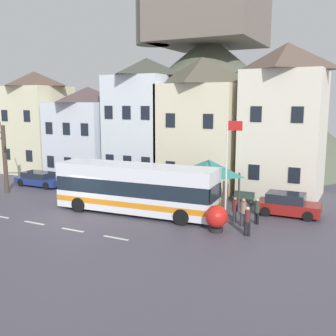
% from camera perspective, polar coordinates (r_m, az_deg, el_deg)
% --- Properties ---
extents(ground_plane, '(40.00, 60.00, 0.07)m').
position_cam_1_polar(ground_plane, '(26.30, -13.27, -7.05)').
color(ground_plane, '#4B4754').
extents(townhouse_00, '(6.05, 5.38, 10.37)m').
position_cam_1_polar(townhouse_00, '(43.75, -18.31, 6.19)').
color(townhouse_00, beige).
rests_on(townhouse_00, ground_plane).
extents(townhouse_01, '(6.23, 6.53, 8.75)m').
position_cam_1_polar(townhouse_01, '(40.02, -11.24, 5.06)').
color(townhouse_01, silver).
rests_on(townhouse_01, ground_plane).
extents(townhouse_02, '(5.39, 6.79, 11.15)m').
position_cam_1_polar(townhouse_02, '(36.41, -3.03, 6.70)').
color(townhouse_02, silver).
rests_on(townhouse_02, ground_plane).
extents(townhouse_03, '(6.34, 5.32, 10.89)m').
position_cam_1_polar(townhouse_03, '(33.27, 4.86, 6.19)').
color(townhouse_03, beige).
rests_on(townhouse_03, ground_plane).
extents(townhouse_04, '(5.66, 6.01, 11.65)m').
position_cam_1_polar(townhouse_04, '(31.71, 16.31, 6.36)').
color(townhouse_04, silver).
rests_on(townhouse_04, ground_plane).
extents(hilltop_castle, '(38.46, 38.46, 24.33)m').
position_cam_1_polar(hilltop_castle, '(51.87, 5.69, 10.53)').
color(hilltop_castle, '#595F4C').
rests_on(hilltop_castle, ground_plane).
extents(transit_bus, '(11.07, 3.23, 3.27)m').
position_cam_1_polar(transit_bus, '(26.33, -4.64, -3.04)').
color(transit_bus, white).
rests_on(transit_bus, ground_plane).
extents(bus_shelter, '(3.60, 3.60, 3.44)m').
position_cam_1_polar(bus_shelter, '(27.31, 5.90, 0.07)').
color(bus_shelter, '#473D33').
rests_on(bus_shelter, ground_plane).
extents(parked_car_00, '(4.45, 1.89, 1.24)m').
position_cam_1_polar(parked_car_00, '(36.75, -17.91, -1.52)').
color(parked_car_00, navy).
rests_on(parked_car_00, ground_plane).
extents(parked_car_01, '(4.02, 2.01, 1.47)m').
position_cam_1_polar(parked_car_01, '(27.19, 16.75, -5.05)').
color(parked_car_01, maroon).
rests_on(parked_car_01, ground_plane).
extents(parked_car_02, '(4.30, 2.03, 1.28)m').
position_cam_1_polar(parked_car_02, '(34.54, -11.27, -1.90)').
color(parked_car_02, '#2A5533').
rests_on(parked_car_02, ground_plane).
extents(pedestrian_00, '(0.35, 0.35, 1.69)m').
position_cam_1_polar(pedestrian_00, '(24.19, 10.73, -6.04)').
color(pedestrian_00, '#2D2D38').
rests_on(pedestrian_00, ground_plane).
extents(pedestrian_01, '(0.36, 0.39, 1.57)m').
position_cam_1_polar(pedestrian_01, '(24.95, 9.54, -5.73)').
color(pedestrian_01, '#2D2D38').
rests_on(pedestrian_01, ground_plane).
extents(pedestrian_02, '(0.36, 0.29, 1.66)m').
position_cam_1_polar(pedestrian_02, '(22.55, 11.29, -7.39)').
color(pedestrian_02, black).
rests_on(pedestrian_02, ground_plane).
extents(pedestrian_03, '(0.31, 0.31, 1.60)m').
position_cam_1_polar(pedestrian_03, '(24.74, 12.63, -5.83)').
color(pedestrian_03, black).
rests_on(pedestrian_03, ground_plane).
extents(public_bench, '(1.53, 0.48, 0.87)m').
position_cam_1_polar(public_bench, '(29.58, 10.76, -4.12)').
color(public_bench, '#33473D').
rests_on(public_bench, ground_plane).
extents(flagpole, '(0.95, 0.10, 6.31)m').
position_cam_1_polar(flagpole, '(23.85, 8.56, 0.59)').
color(flagpole, silver).
rests_on(flagpole, ground_plane).
extents(harbour_buoy, '(1.29, 1.29, 1.54)m').
position_cam_1_polar(harbour_buoy, '(22.96, 6.96, -7.03)').
color(harbour_buoy, black).
rests_on(harbour_buoy, ground_plane).
extents(bare_tree_01, '(1.87, 1.76, 5.88)m').
position_cam_1_polar(bare_tree_01, '(34.69, -22.36, 1.36)').
color(bare_tree_01, '#47382D').
rests_on(bare_tree_01, ground_plane).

